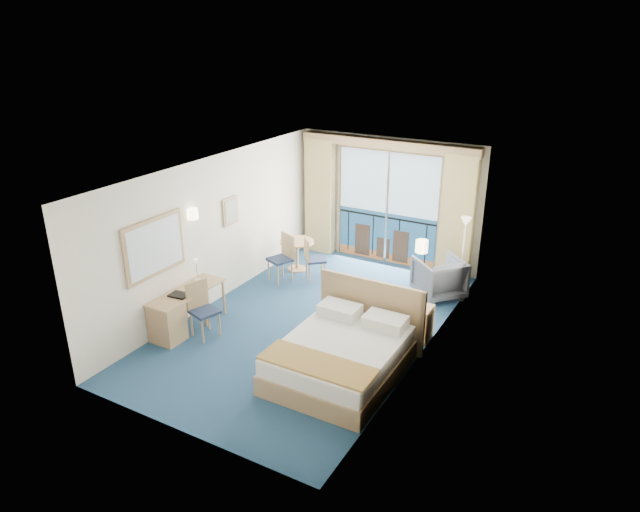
{
  "coord_description": "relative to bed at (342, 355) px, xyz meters",
  "views": [
    {
      "loc": [
        4.4,
        -7.51,
        4.81
      ],
      "look_at": [
        0.07,
        0.2,
        1.2
      ],
      "focal_mm": 32.0,
      "sensor_mm": 36.0,
      "label": 1
    }
  ],
  "objects": [
    {
      "name": "mirror",
      "position": [
        -3.14,
        -0.42,
        1.24
      ],
      "size": [
        0.05,
        1.25,
        0.95
      ],
      "color": "tan",
      "rests_on": "room_walls"
    },
    {
      "name": "table_chair_b",
      "position": [
        -2.55,
        2.38,
        0.23
      ],
      "size": [
        0.55,
        0.55,
        0.97
      ],
      "rotation": [
        0.0,
        0.0,
        -0.4
      ],
      "color": "#1F2A48",
      "rests_on": "ground"
    },
    {
      "name": "wall_print",
      "position": [
        -3.14,
        1.53,
        1.29
      ],
      "size": [
        0.04,
        0.42,
        0.52
      ],
      "color": "tan",
      "rests_on": "room_walls"
    },
    {
      "name": "table_chair_a",
      "position": [
        -2.06,
        2.66,
        0.19
      ],
      "size": [
        0.55,
        0.55,
        0.9
      ],
      "rotation": [
        0.0,
        0.0,
        2.29
      ],
      "color": "#1F2A48",
      "rests_on": "ground"
    },
    {
      "name": "nightstand",
      "position": [
        0.59,
        1.51,
        -0.03
      ],
      "size": [
        0.44,
        0.42,
        0.58
      ],
      "primitive_type": "cube",
      "color": "#A58357",
      "rests_on": "ground"
    },
    {
      "name": "floor",
      "position": [
        -1.17,
        1.08,
        -0.31
      ],
      "size": [
        6.5,
        6.5,
        0.0
      ],
      "primitive_type": "plane",
      "color": "navy",
      "rests_on": "ground"
    },
    {
      "name": "floor_lamp",
      "position": [
        0.71,
        3.52,
        0.84
      ],
      "size": [
        0.21,
        0.21,
        1.53
      ],
      "color": "silver",
      "rests_on": "ground"
    },
    {
      "name": "balcony_door",
      "position": [
        -1.17,
        4.3,
        0.83
      ],
      "size": [
        2.36,
        0.03,
        2.52
      ],
      "color": "navy",
      "rests_on": "room_walls"
    },
    {
      "name": "armchair",
      "position": [
        0.4,
        3.2,
        0.07
      ],
      "size": [
        1.17,
        1.17,
        0.76
      ],
      "primitive_type": "imported",
      "rotation": [
        0.0,
        0.0,
        3.97
      ],
      "color": "#464A55",
      "rests_on": "ground"
    },
    {
      "name": "curtain_left",
      "position": [
        -2.72,
        4.15,
        0.96
      ],
      "size": [
        0.65,
        0.22,
        2.55
      ],
      "primitive_type": "cube",
      "color": "tan",
      "rests_on": "room_walls"
    },
    {
      "name": "folder",
      "position": [
        -2.9,
        -0.24,
        0.38
      ],
      "size": [
        0.33,
        0.26,
        0.03
      ],
      "primitive_type": "cube",
      "rotation": [
        0.0,
        0.0,
        0.1
      ],
      "color": "black",
      "rests_on": "desk"
    },
    {
      "name": "desk_chair",
      "position": [
        -2.54,
        -0.12,
        0.21
      ],
      "size": [
        0.51,
        0.51,
        0.94
      ],
      "rotation": [
        0.0,
        0.0,
        1.27
      ],
      "color": "#1F2A48",
      "rests_on": "ground"
    },
    {
      "name": "room_walls",
      "position": [
        -1.17,
        1.08,
        1.46
      ],
      "size": [
        4.04,
        6.54,
        2.72
      ],
      "color": "beige",
      "rests_on": "ground"
    },
    {
      "name": "phone",
      "position": [
        0.58,
        1.52,
        0.3
      ],
      "size": [
        0.22,
        0.19,
        0.08
      ],
      "primitive_type": "cube",
      "rotation": [
        0.0,
        0.0,
        -0.27
      ],
      "color": "beige",
      "rests_on": "nightstand"
    },
    {
      "name": "sconce_left",
      "position": [
        -3.11,
        0.48,
        1.54
      ],
      "size": [
        0.18,
        0.18,
        0.18
      ],
      "primitive_type": "cylinder",
      "color": "#FFEAB2",
      "rests_on": "room_walls"
    },
    {
      "name": "sconce_right",
      "position": [
        0.77,
        0.93,
        1.54
      ],
      "size": [
        0.18,
        0.18,
        0.18
      ],
      "primitive_type": "cylinder",
      "color": "#FFEAB2",
      "rests_on": "room_walls"
    },
    {
      "name": "pelmet",
      "position": [
        -1.17,
        4.18,
        2.27
      ],
      "size": [
        3.8,
        0.25,
        0.18
      ],
      "primitive_type": "cube",
      "color": "tan",
      "rests_on": "room_walls"
    },
    {
      "name": "curtain_right",
      "position": [
        0.38,
        4.15,
        0.96
      ],
      "size": [
        0.65,
        0.22,
        2.55
      ],
      "primitive_type": "cube",
      "color": "tan",
      "rests_on": "room_walls"
    },
    {
      "name": "desk",
      "position": [
        -2.91,
        -0.44,
        0.06
      ],
      "size": [
        0.5,
        1.45,
        0.68
      ],
      "color": "tan",
      "rests_on": "ground"
    },
    {
      "name": "bed",
      "position": [
        0.0,
        0.0,
        0.0
      ],
      "size": [
        1.78,
        2.12,
        1.12
      ],
      "color": "tan",
      "rests_on": "ground"
    },
    {
      "name": "round_table",
      "position": [
        -2.6,
        2.96,
        0.17
      ],
      "size": [
        0.72,
        0.72,
        0.64
      ],
      "color": "tan",
      "rests_on": "ground"
    },
    {
      "name": "desk_lamp",
      "position": [
        -3.0,
        0.35,
        0.66
      ],
      "size": [
        0.11,
        0.11,
        0.4
      ],
      "color": "silver",
      "rests_on": "desk"
    }
  ]
}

